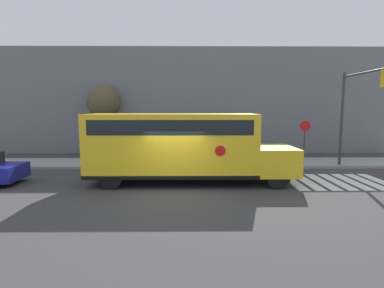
{
  "coord_description": "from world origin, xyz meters",
  "views": [
    {
      "loc": [
        0.6,
        -11.81,
        3.47
      ],
      "look_at": [
        0.76,
        2.35,
        1.76
      ],
      "focal_mm": 28.0,
      "sensor_mm": 36.0,
      "label": 1
    }
  ],
  "objects_px": {
    "traffic_light": "(355,104)",
    "tree_near_sidewalk": "(103,102)",
    "stop_sign": "(305,138)",
    "school_bus": "(180,144)"
  },
  "relations": [
    {
      "from": "school_bus",
      "to": "tree_near_sidewalk",
      "type": "bearing_deg",
      "value": 124.53
    },
    {
      "from": "traffic_light",
      "to": "tree_near_sidewalk",
      "type": "xyz_separation_m",
      "value": [
        -15.17,
        6.09,
        0.21
      ]
    },
    {
      "from": "stop_sign",
      "to": "traffic_light",
      "type": "height_order",
      "value": "traffic_light"
    },
    {
      "from": "school_bus",
      "to": "traffic_light",
      "type": "bearing_deg",
      "value": 14.63
    },
    {
      "from": "tree_near_sidewalk",
      "to": "school_bus",
      "type": "bearing_deg",
      "value": -55.47
    },
    {
      "from": "stop_sign",
      "to": "traffic_light",
      "type": "relative_size",
      "value": 0.5
    },
    {
      "from": "school_bus",
      "to": "tree_near_sidewalk",
      "type": "relative_size",
      "value": 1.82
    },
    {
      "from": "traffic_light",
      "to": "tree_near_sidewalk",
      "type": "bearing_deg",
      "value": 158.12
    },
    {
      "from": "school_bus",
      "to": "traffic_light",
      "type": "relative_size",
      "value": 1.71
    },
    {
      "from": "stop_sign",
      "to": "tree_near_sidewalk",
      "type": "height_order",
      "value": "tree_near_sidewalk"
    }
  ]
}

